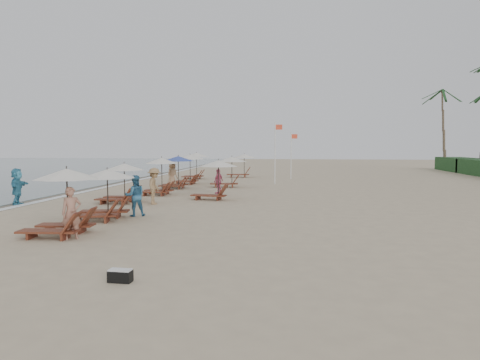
# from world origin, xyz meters

# --- Properties ---
(ground) EXTENTS (160.00, 160.00, 0.00)m
(ground) POSITION_xyz_m (0.00, 0.00, 0.00)
(ground) COLOR tan
(ground) RESTS_ON ground
(wet_sand_band) EXTENTS (3.20, 140.00, 0.01)m
(wet_sand_band) POSITION_xyz_m (-12.50, 10.00, 0.00)
(wet_sand_band) COLOR #6B5E4C
(wet_sand_band) RESTS_ON ground
(foam_line) EXTENTS (0.50, 140.00, 0.02)m
(foam_line) POSITION_xyz_m (-11.20, 10.00, 0.01)
(foam_line) COLOR white
(foam_line) RESTS_ON ground
(lounger_station_0) EXTENTS (2.57, 2.20, 2.29)m
(lounger_station_0) POSITION_xyz_m (-5.16, -4.22, 1.12)
(lounger_station_0) COLOR brown
(lounger_station_0) RESTS_ON ground
(lounger_station_1) EXTENTS (2.69, 2.32, 2.09)m
(lounger_station_1) POSITION_xyz_m (-5.20, -1.03, 1.05)
(lounger_station_1) COLOR brown
(lounger_station_1) RESTS_ON ground
(lounger_station_2) EXTENTS (2.48, 2.14, 2.11)m
(lounger_station_2) POSITION_xyz_m (-6.58, 4.09, 1.04)
(lounger_station_2) COLOR brown
(lounger_station_2) RESTS_ON ground
(lounger_station_3) EXTENTS (2.37, 2.06, 2.31)m
(lounger_station_3) POSITION_xyz_m (-5.74, 7.94, 1.15)
(lounger_station_3) COLOR brown
(lounger_station_3) RESTS_ON ground
(lounger_station_4) EXTENTS (2.51, 2.25, 2.31)m
(lounger_station_4) POSITION_xyz_m (-5.81, 12.00, 1.22)
(lounger_station_4) COLOR brown
(lounger_station_4) RESTS_ON ground
(lounger_station_5) EXTENTS (2.44, 2.31, 2.34)m
(lounger_station_5) POSITION_xyz_m (-5.80, 15.49, 1.31)
(lounger_station_5) COLOR brown
(lounger_station_5) RESTS_ON ground
(lounger_station_6) EXTENTS (2.50, 2.26, 2.40)m
(lounger_station_6) POSITION_xyz_m (-6.57, 20.81, 1.27)
(lounger_station_6) COLOR brown
(lounger_station_6) RESTS_ON ground
(inland_station_0) EXTENTS (2.72, 2.24, 2.22)m
(inland_station_0) POSITION_xyz_m (-1.89, 6.13, 1.37)
(inland_station_0) COLOR brown
(inland_station_0) RESTS_ON ground
(inland_station_1) EXTENTS (2.77, 2.24, 2.22)m
(inland_station_1) POSITION_xyz_m (-2.26, 13.53, 1.34)
(inland_station_1) COLOR brown
(inland_station_1) RESTS_ON ground
(inland_station_2) EXTENTS (2.83, 2.24, 2.22)m
(inland_station_2) POSITION_xyz_m (-2.59, 23.42, 1.29)
(inland_station_2) COLOR brown
(inland_station_2) RESTS_ON ground
(beachgoer_near) EXTENTS (0.75, 0.72, 1.72)m
(beachgoer_near) POSITION_xyz_m (-4.53, -4.70, 0.86)
(beachgoer_near) COLOR #9E6955
(beachgoer_near) RESTS_ON ground
(beachgoer_mid_a) EXTENTS (1.07, 0.99, 1.78)m
(beachgoer_mid_a) POSITION_xyz_m (-4.19, 0.01, 0.89)
(beachgoer_mid_a) COLOR #2D6489
(beachgoer_mid_a) RESTS_ON ground
(beachgoer_mid_b) EXTENTS (0.82, 1.29, 1.91)m
(beachgoer_mid_b) POSITION_xyz_m (-4.61, 3.81, 0.95)
(beachgoer_mid_b) COLOR #94724B
(beachgoer_mid_b) RESTS_ON ground
(beachgoer_far_a) EXTENTS (0.71, 1.00, 1.58)m
(beachgoer_far_a) POSITION_xyz_m (-2.19, 9.15, 0.79)
(beachgoer_far_a) COLOR #BD4B69
(beachgoer_far_a) RESTS_ON ground
(beachgoer_far_b) EXTENTS (0.94, 1.09, 1.89)m
(beachgoer_far_b) POSITION_xyz_m (-6.45, 13.26, 0.95)
(beachgoer_far_b) COLOR tan
(beachgoer_far_b) RESTS_ON ground
(waterline_walker) EXTENTS (0.97, 1.84, 1.90)m
(waterline_walker) POSITION_xyz_m (-11.60, 2.72, 0.95)
(waterline_walker) COLOR teal
(waterline_walker) RESTS_ON ground
(duffel_bag) EXTENTS (0.53, 0.28, 0.29)m
(duffel_bag) POSITION_xyz_m (-1.15, -8.77, 0.15)
(duffel_bag) COLOR black
(duffel_bag) RESTS_ON ground
(flag_pole_near) EXTENTS (0.60, 0.08, 4.90)m
(flag_pole_near) POSITION_xyz_m (1.05, 16.39, 2.70)
(flag_pole_near) COLOR silver
(flag_pole_near) RESTS_ON ground
(flag_pole_far) EXTENTS (0.60, 0.08, 4.28)m
(flag_pole_far) POSITION_xyz_m (2.23, 21.82, 2.38)
(flag_pole_far) COLOR silver
(flag_pole_far) RESTS_ON ground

